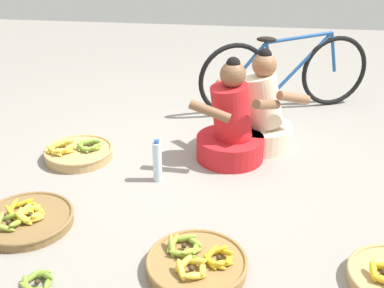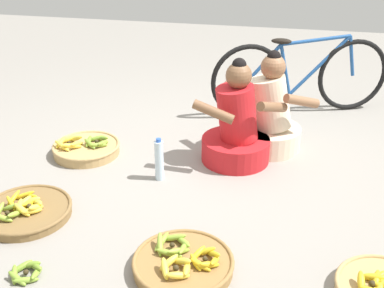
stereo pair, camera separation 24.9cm
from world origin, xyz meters
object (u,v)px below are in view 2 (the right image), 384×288
(loose_bananas_front_center, at_px, (26,272))
(vendor_woman_front, at_px, (236,129))
(vendor_woman_behind, at_px, (269,118))
(banana_basket_back_right, at_px, (26,211))
(bicycle_leaning, at_px, (301,77))
(banana_basket_front_right, at_px, (86,148))
(banana_basket_back_center, at_px, (183,263))
(water_bottle, at_px, (159,160))

(loose_bananas_front_center, bearing_deg, vendor_woman_front, 59.89)
(vendor_woman_front, height_order, vendor_woman_behind, vendor_woman_front)
(vendor_woman_behind, xyz_separation_m, banana_basket_back_right, (-1.40, -1.31, -0.22))
(vendor_woman_behind, height_order, bicycle_leaning, vendor_woman_behind)
(vendor_woman_behind, bearing_deg, loose_bananas_front_center, -121.64)
(vendor_woman_behind, distance_m, loose_bananas_front_center, 2.14)
(bicycle_leaning, distance_m, banana_basket_front_right, 2.05)
(banana_basket_back_center, xyz_separation_m, water_bottle, (-0.39, 0.90, 0.11))
(banana_basket_back_right, bearing_deg, loose_bananas_front_center, -59.98)
(banana_basket_back_center, relative_size, banana_basket_front_right, 1.04)
(banana_basket_back_right, relative_size, banana_basket_front_right, 1.08)
(vendor_woman_behind, distance_m, banana_basket_front_right, 1.47)
(loose_bananas_front_center, bearing_deg, banana_basket_front_right, 101.24)
(vendor_woman_front, xyz_separation_m, loose_bananas_front_center, (-0.89, -1.54, -0.23))
(vendor_woman_behind, height_order, banana_basket_front_right, vendor_woman_behind)
(vendor_woman_front, bearing_deg, bicycle_leaning, 67.80)
(vendor_woman_behind, relative_size, bicycle_leaning, 0.51)
(banana_basket_back_center, height_order, banana_basket_front_right, banana_basket_front_right)
(banana_basket_front_right, bearing_deg, vendor_woman_behind, 17.16)
(vendor_woman_behind, xyz_separation_m, banana_basket_back_center, (-0.32, -1.58, -0.21))
(banana_basket_back_right, distance_m, loose_bananas_front_center, 0.57)
(banana_basket_back_center, distance_m, loose_bananas_front_center, 0.83)
(water_bottle, bearing_deg, vendor_woman_front, 39.78)
(bicycle_leaning, bearing_deg, banana_basket_back_right, -127.35)
(bicycle_leaning, relative_size, banana_basket_back_center, 2.90)
(banana_basket_back_right, height_order, banana_basket_front_right, banana_basket_front_right)
(bicycle_leaning, xyz_separation_m, banana_basket_back_right, (-1.62, -2.12, -0.32))
(banana_basket_front_right, relative_size, loose_bananas_front_center, 2.71)
(banana_basket_back_right, distance_m, water_bottle, 0.94)
(vendor_woman_front, height_order, banana_basket_back_right, vendor_woman_front)
(vendor_woman_behind, bearing_deg, banana_basket_front_right, -162.84)
(vendor_woman_behind, bearing_deg, bicycle_leaning, 74.87)
(vendor_woman_behind, relative_size, water_bottle, 2.52)
(banana_basket_back_center, bearing_deg, banana_basket_front_right, 132.97)
(banana_basket_back_center, distance_m, water_bottle, 0.99)
(bicycle_leaning, distance_m, banana_basket_back_right, 2.69)
(banana_basket_back_right, xyz_separation_m, loose_bananas_front_center, (0.29, -0.50, -0.02))
(vendor_woman_front, bearing_deg, vendor_woman_behind, 50.62)
(water_bottle, bearing_deg, banana_basket_back_right, -137.40)
(vendor_woman_behind, relative_size, banana_basket_front_right, 1.53)
(banana_basket_back_right, bearing_deg, vendor_woman_behind, 43.12)
(banana_basket_back_center, xyz_separation_m, banana_basket_front_right, (-1.07, 1.15, 0.01))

